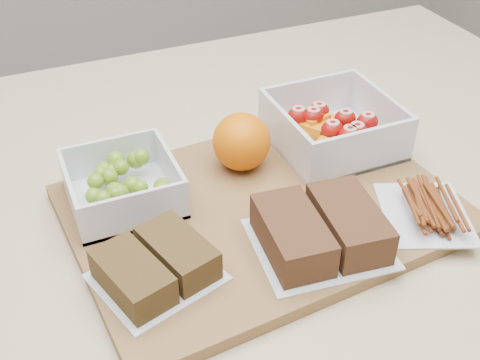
{
  "coord_description": "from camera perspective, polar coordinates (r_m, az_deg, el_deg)",
  "views": [
    {
      "loc": [
        -0.2,
        -0.51,
        1.35
      ],
      "look_at": [
        0.02,
        0.01,
        0.93
      ],
      "focal_mm": 45.0,
      "sensor_mm": 36.0,
      "label": 1
    }
  ],
  "objects": [
    {
      "name": "pretzel_bag",
      "position": [
        0.69,
        17.26,
        -2.37
      ],
      "size": [
        0.13,
        0.14,
        0.03
      ],
      "color": "silver",
      "rests_on": "cutting_board"
    },
    {
      "name": "sandwich_bag_center",
      "position": [
        0.62,
        7.65,
        -4.7
      ],
      "size": [
        0.15,
        0.13,
        0.04
      ],
      "color": "silver",
      "rests_on": "cutting_board"
    },
    {
      "name": "grape_container",
      "position": [
        0.69,
        -10.97,
        -0.42
      ],
      "size": [
        0.12,
        0.12,
        0.05
      ],
      "color": "silver",
      "rests_on": "cutting_board"
    },
    {
      "name": "orange",
      "position": [
        0.72,
        0.14,
        3.65
      ],
      "size": [
        0.07,
        0.07,
        0.07
      ],
      "primitive_type": "sphere",
      "color": "orange",
      "rests_on": "cutting_board"
    },
    {
      "name": "fruit_container",
      "position": [
        0.78,
        8.79,
        4.8
      ],
      "size": [
        0.14,
        0.14,
        0.06
      ],
      "color": "silver",
      "rests_on": "cutting_board"
    },
    {
      "name": "sandwich_bag_left",
      "position": [
        0.59,
        -8.01,
        -8.03
      ],
      "size": [
        0.14,
        0.13,
        0.03
      ],
      "color": "silver",
      "rests_on": "cutting_board"
    },
    {
      "name": "cutting_board",
      "position": [
        0.69,
        2.13,
        -2.81
      ],
      "size": [
        0.44,
        0.33,
        0.02
      ],
      "primitive_type": "cube",
      "rotation": [
        0.0,
        0.0,
        0.08
      ],
      "color": "brown",
      "rests_on": "counter"
    }
  ]
}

